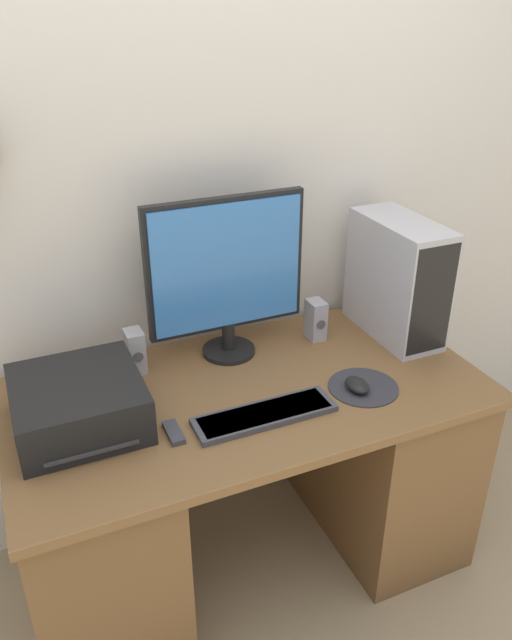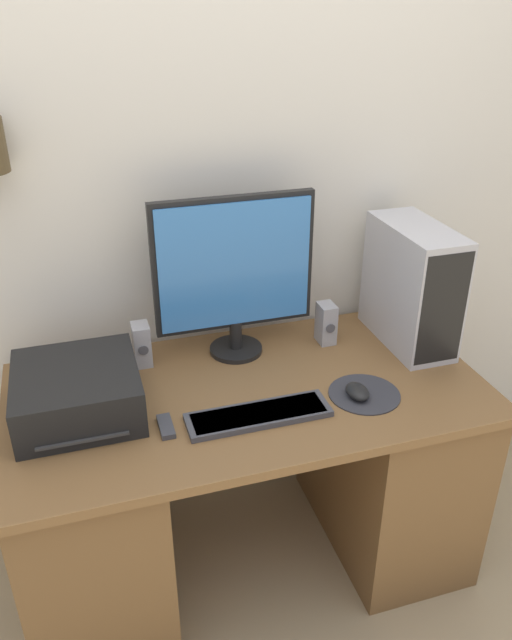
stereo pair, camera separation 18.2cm
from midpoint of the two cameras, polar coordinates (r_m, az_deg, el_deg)
The scene contains 11 objects.
wall_back at distance 2.07m, azimuth -1.79°, elevation 14.42°, with size 6.40×0.19×2.70m.
desk at distance 2.15m, azimuth 1.83°, elevation -14.28°, with size 1.46×0.75×0.74m.
monitor at distance 1.99m, azimuth 0.62°, elevation 4.54°, with size 0.53×0.18×0.54m.
keyboard at distance 1.81m, azimuth 3.15°, elevation -8.74°, with size 0.42×0.12×0.02m.
mousepad at distance 1.95m, azimuth 12.54°, elevation -6.70°, with size 0.22×0.22×0.00m.
mouse at distance 1.92m, azimuth 11.97°, elevation -6.49°, with size 0.06×0.10×0.03m.
computer_tower at distance 2.19m, azimuth 16.43°, elevation 2.97°, with size 0.18×0.39×0.42m.
printer at distance 1.84m, azimuth -13.31°, elevation -6.54°, with size 0.35×0.36×0.14m.
speaker_left at distance 2.04m, azimuth -7.92°, elevation -2.31°, with size 0.05×0.08×0.14m.
speaker_right at distance 2.17m, azimuth 8.82°, elevation -0.37°, with size 0.05×0.08×0.14m.
remote_control at distance 1.77m, azimuth -5.31°, elevation -9.76°, with size 0.04×0.10×0.02m.
Camera 2 is at (-0.45, -1.16, 1.83)m, focal length 35.00 mm.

